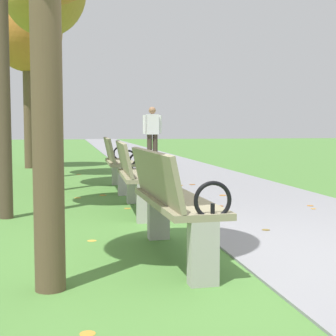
{
  "coord_description": "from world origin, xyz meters",
  "views": [
    {
      "loc": [
        -1.32,
        -3.97,
        1.09
      ],
      "look_at": [
        -0.05,
        2.51,
        0.55
      ],
      "focal_mm": 54.24,
      "sensor_mm": 36.0,
      "label": 1
    }
  ],
  "objects_px": {
    "park_bench_3": "(117,162)",
    "tree_5": "(27,34)",
    "park_bench_2": "(135,174)",
    "park_bench_1": "(171,200)",
    "pedestrian_walking": "(152,132)"
  },
  "relations": [
    {
      "from": "park_bench_3",
      "to": "tree_5",
      "type": "xyz_separation_m",
      "value": [
        -1.85,
        5.0,
        2.97
      ]
    },
    {
      "from": "tree_5",
      "to": "park_bench_2",
      "type": "bearing_deg",
      "value": -75.92
    },
    {
      "from": "park_bench_1",
      "to": "park_bench_3",
      "type": "bearing_deg",
      "value": 90.0
    },
    {
      "from": "park_bench_1",
      "to": "pedestrian_walking",
      "type": "bearing_deg",
      "value": 81.57
    },
    {
      "from": "park_bench_3",
      "to": "tree_5",
      "type": "bearing_deg",
      "value": 110.26
    },
    {
      "from": "park_bench_1",
      "to": "tree_5",
      "type": "distance_m",
      "value": 10.3
    },
    {
      "from": "tree_5",
      "to": "park_bench_1",
      "type": "bearing_deg",
      "value": -79.21
    },
    {
      "from": "park_bench_1",
      "to": "pedestrian_walking",
      "type": "xyz_separation_m",
      "value": [
        1.48,
        9.99,
        0.44
      ]
    },
    {
      "from": "park_bench_1",
      "to": "tree_5",
      "type": "bearing_deg",
      "value": 100.79
    },
    {
      "from": "tree_5",
      "to": "pedestrian_walking",
      "type": "distance_m",
      "value": 4.19
    },
    {
      "from": "park_bench_2",
      "to": "tree_5",
      "type": "distance_m",
      "value": 8.15
    },
    {
      "from": "park_bench_1",
      "to": "park_bench_2",
      "type": "distance_m",
      "value": 2.33
    },
    {
      "from": "park_bench_2",
      "to": "pedestrian_walking",
      "type": "xyz_separation_m",
      "value": [
        1.48,
        7.67,
        0.44
      ]
    },
    {
      "from": "tree_5",
      "to": "pedestrian_walking",
      "type": "xyz_separation_m",
      "value": [
        3.33,
        0.31,
        -2.53
      ]
    },
    {
      "from": "park_bench_3",
      "to": "park_bench_1",
      "type": "bearing_deg",
      "value": -90.0
    }
  ]
}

